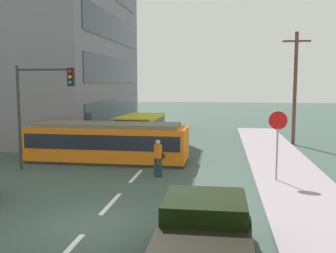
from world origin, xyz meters
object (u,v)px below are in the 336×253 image
object	(u,v)px
parked_sedan_far	(104,128)
pickup_truck_parked	(204,237)
city_bus	(141,128)
parked_sedan_mid	(82,138)
utility_pole_mid	(295,86)
pedestrian_crossing	(158,156)
stop_sign	(278,131)
traffic_light_mast	(41,97)
streetcar_tram	(108,142)

from	to	relation	value
parked_sedan_far	pickup_truck_parked	bearing A→B (deg)	-67.31
city_bus	parked_sedan_mid	xyz separation A→B (m)	(-3.36, -2.32, -0.47)
parked_sedan_far	city_bus	bearing A→B (deg)	-42.53
pickup_truck_parked	parked_sedan_far	xyz separation A→B (m)	(-8.75, 20.92, -0.18)
utility_pole_mid	pedestrian_crossing	bearing A→B (deg)	-126.93
parked_sedan_mid	stop_sign	xyz separation A→B (m)	(11.17, -7.26, 1.57)
parked_sedan_far	stop_sign	size ratio (longest dim) A/B	1.41
pedestrian_crossing	pickup_truck_parked	size ratio (longest dim) A/B	0.33
pickup_truck_parked	pedestrian_crossing	bearing A→B (deg)	106.00
city_bus	parked_sedan_mid	size ratio (longest dim) A/B	1.25
pedestrian_crossing	traffic_light_mast	distance (m)	6.22
parked_sedan_mid	parked_sedan_far	world-z (taller)	same
stop_sign	traffic_light_mast	world-z (taller)	traffic_light_mast
pickup_truck_parked	parked_sedan_far	bearing A→B (deg)	112.69
city_bus	utility_pole_mid	distance (m)	10.74
traffic_light_mast	streetcar_tram	bearing A→B (deg)	44.89
streetcar_tram	traffic_light_mast	bearing A→B (deg)	-135.11
pickup_truck_parked	parked_sedan_mid	xyz separation A→B (m)	(-8.50, 15.29, -0.17)
parked_sedan_mid	utility_pole_mid	distance (m)	14.44
streetcar_tram	city_bus	world-z (taller)	streetcar_tram
traffic_light_mast	parked_sedan_far	bearing A→B (deg)	93.25
pickup_truck_parked	streetcar_tram	bearing A→B (deg)	116.32
city_bus	stop_sign	size ratio (longest dim) A/B	1.78
city_bus	traffic_light_mast	xyz separation A→B (m)	(-2.93, -8.73, 2.41)
stop_sign	traffic_light_mast	xyz separation A→B (m)	(-10.73, 0.84, 1.31)
city_bus	stop_sign	world-z (taller)	stop_sign
parked_sedan_far	traffic_light_mast	distance (m)	12.40
stop_sign	traffic_light_mast	size ratio (longest dim) A/B	0.58
city_bus	traffic_light_mast	distance (m)	9.52
parked_sedan_mid	pickup_truck_parked	bearing A→B (deg)	-60.93
streetcar_tram	pickup_truck_parked	size ratio (longest dim) A/B	1.69
traffic_light_mast	utility_pole_mid	world-z (taller)	utility_pole_mid
pedestrian_crossing	traffic_light_mast	bearing A→B (deg)	175.28
city_bus	utility_pole_mid	world-z (taller)	utility_pole_mid
pedestrian_crossing	parked_sedan_mid	bearing A→B (deg)	131.52
pedestrian_crossing	parked_sedan_far	size ratio (longest dim) A/B	0.41
streetcar_tram	parked_sedan_mid	distance (m)	4.93
pedestrian_crossing	stop_sign	distance (m)	5.24
city_bus	stop_sign	xyz separation A→B (m)	(7.81, -9.58, 1.10)
streetcar_tram	traffic_light_mast	size ratio (longest dim) A/B	1.69
pickup_truck_parked	parked_sedan_mid	world-z (taller)	pickup_truck_parked
parked_sedan_far	traffic_light_mast	world-z (taller)	traffic_light_mast
stop_sign	streetcar_tram	bearing A→B (deg)	158.27
streetcar_tram	stop_sign	size ratio (longest dim) A/B	2.94
streetcar_tram	city_bus	distance (m)	6.30
pedestrian_crossing	utility_pole_mid	world-z (taller)	utility_pole_mid
pickup_truck_parked	parked_sedan_mid	bearing A→B (deg)	119.07
pedestrian_crossing	utility_pole_mid	distance (m)	12.99
pickup_truck_parked	parked_sedan_far	distance (m)	22.68
traffic_light_mast	utility_pole_mid	bearing A→B (deg)	36.03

